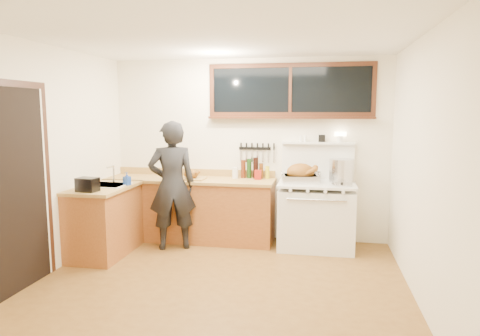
% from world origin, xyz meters
% --- Properties ---
extents(ground_plane, '(4.00, 3.50, 0.02)m').
position_xyz_m(ground_plane, '(0.00, 0.00, -0.01)').
color(ground_plane, brown).
extents(room_shell, '(4.10, 3.60, 2.65)m').
position_xyz_m(room_shell, '(0.00, 0.00, 1.65)').
color(room_shell, white).
rests_on(room_shell, ground).
extents(counter_back, '(2.44, 0.64, 1.00)m').
position_xyz_m(counter_back, '(-0.80, 1.45, 0.45)').
color(counter_back, brown).
rests_on(counter_back, ground).
extents(counter_left, '(0.64, 1.09, 0.90)m').
position_xyz_m(counter_left, '(-1.70, 0.62, 0.45)').
color(counter_left, brown).
rests_on(counter_left, ground).
extents(sink_unit, '(0.50, 0.45, 0.37)m').
position_xyz_m(sink_unit, '(-1.68, 0.70, 0.85)').
color(sink_unit, white).
rests_on(sink_unit, counter_left).
extents(vintage_stove, '(1.02, 0.74, 1.57)m').
position_xyz_m(vintage_stove, '(1.00, 1.41, 0.47)').
color(vintage_stove, white).
rests_on(vintage_stove, ground).
extents(back_window, '(2.32, 0.13, 0.77)m').
position_xyz_m(back_window, '(0.60, 1.72, 2.06)').
color(back_window, black).
rests_on(back_window, room_shell).
extents(left_doorway, '(0.02, 1.04, 2.17)m').
position_xyz_m(left_doorway, '(-1.99, -0.55, 1.09)').
color(left_doorway, black).
rests_on(left_doorway, ground).
extents(knife_strip, '(0.52, 0.03, 0.28)m').
position_xyz_m(knife_strip, '(0.12, 1.73, 1.31)').
color(knife_strip, black).
rests_on(knife_strip, room_shell).
extents(man, '(0.74, 0.63, 1.73)m').
position_xyz_m(man, '(-0.91, 1.02, 0.87)').
color(man, black).
rests_on(man, ground).
extents(soap_bottle, '(0.10, 0.10, 0.17)m').
position_xyz_m(soap_bottle, '(-1.43, 0.76, 0.98)').
color(soap_bottle, '#2246AA').
rests_on(soap_bottle, counter_left).
extents(toaster, '(0.26, 0.19, 0.17)m').
position_xyz_m(toaster, '(-1.70, 0.26, 0.98)').
color(toaster, black).
rests_on(toaster, counter_left).
extents(cutting_board, '(0.41, 0.31, 0.14)m').
position_xyz_m(cutting_board, '(-0.75, 1.37, 0.95)').
color(cutting_board, '#AD8644').
rests_on(cutting_board, counter_back).
extents(roast_turkey, '(0.53, 0.42, 0.26)m').
position_xyz_m(roast_turkey, '(0.78, 1.40, 1.00)').
color(roast_turkey, silver).
rests_on(roast_turkey, vintage_stove).
extents(stockpot, '(0.36, 0.36, 0.31)m').
position_xyz_m(stockpot, '(1.32, 1.55, 1.06)').
color(stockpot, silver).
rests_on(stockpot, vintage_stove).
extents(saucepan, '(0.16, 0.28, 0.12)m').
position_xyz_m(saucepan, '(0.97, 1.70, 0.96)').
color(saucepan, silver).
rests_on(saucepan, vintage_stove).
extents(pot_lid, '(0.35, 0.35, 0.04)m').
position_xyz_m(pot_lid, '(1.32, 1.25, 0.91)').
color(pot_lid, silver).
rests_on(pot_lid, vintage_stove).
extents(coffee_tin, '(0.09, 0.07, 0.13)m').
position_xyz_m(coffee_tin, '(0.18, 1.52, 0.97)').
color(coffee_tin, '#9C1D11').
rests_on(coffee_tin, counter_back).
extents(pitcher, '(0.11, 0.11, 0.16)m').
position_xyz_m(pitcher, '(-0.16, 1.57, 0.98)').
color(pitcher, white).
rests_on(pitcher, counter_back).
extents(bottle_cluster, '(0.41, 0.07, 0.30)m').
position_xyz_m(bottle_cluster, '(0.10, 1.63, 1.03)').
color(bottle_cluster, black).
rests_on(bottle_cluster, counter_back).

